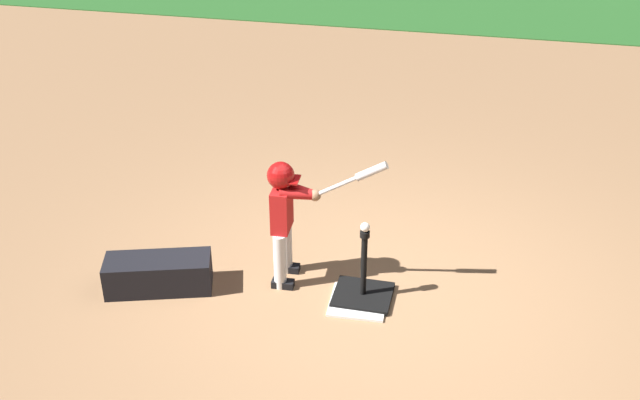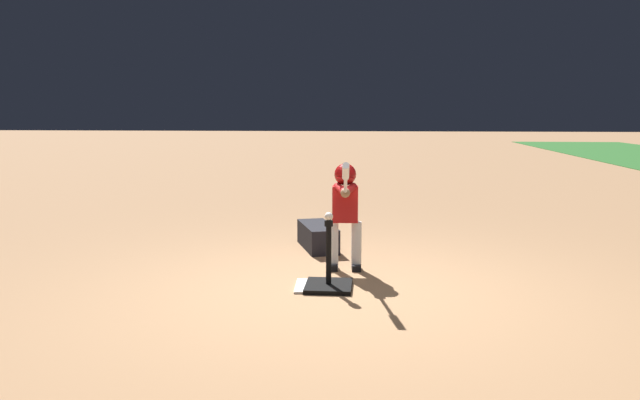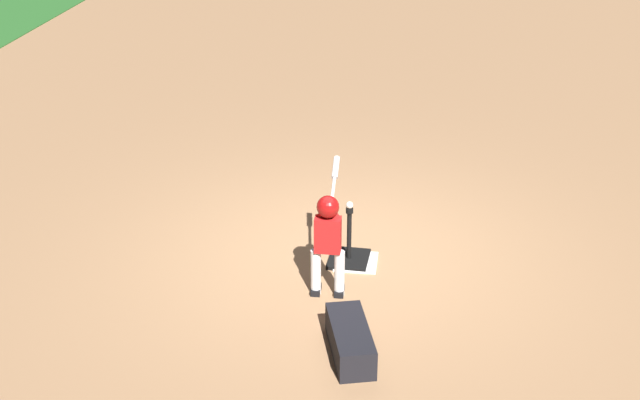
{
  "view_description": "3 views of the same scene",
  "coord_description": "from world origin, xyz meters",
  "px_view_note": "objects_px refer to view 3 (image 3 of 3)",
  "views": [
    {
      "loc": [
        0.64,
        -4.89,
        3.56
      ],
      "look_at": [
        -0.45,
        -0.24,
        0.92
      ],
      "focal_mm": 42.0,
      "sensor_mm": 36.0,
      "label": 1
    },
    {
      "loc": [
        5.27,
        0.31,
        1.57
      ],
      "look_at": [
        -0.27,
        -0.18,
        0.78
      ],
      "focal_mm": 35.0,
      "sensor_mm": 36.0,
      "label": 2
    },
    {
      "loc": [
        -8.17,
        -1.2,
        4.65
      ],
      "look_at": [
        -0.38,
        0.17,
        0.81
      ],
      "focal_mm": 50.0,
      "sensor_mm": 36.0,
      "label": 3
    }
  ],
  "objects_px": {
    "baseball": "(350,205)",
    "batter_child": "(328,232)",
    "batting_tee": "(349,255)",
    "equipment_bag": "(350,340)"
  },
  "relations": [
    {
      "from": "baseball",
      "to": "batter_child",
      "type": "bearing_deg",
      "value": 170.13
    },
    {
      "from": "batting_tee",
      "to": "equipment_bag",
      "type": "xyz_separation_m",
      "value": [
        -1.63,
        -0.25,
        0.06
      ]
    },
    {
      "from": "batter_child",
      "to": "baseball",
      "type": "height_order",
      "value": "batter_child"
    },
    {
      "from": "equipment_bag",
      "to": "batter_child",
      "type": "bearing_deg",
      "value": 2.31
    },
    {
      "from": "batter_child",
      "to": "baseball",
      "type": "relative_size",
      "value": 15.44
    },
    {
      "from": "baseball",
      "to": "equipment_bag",
      "type": "distance_m",
      "value": 1.72
    },
    {
      "from": "batter_child",
      "to": "equipment_bag",
      "type": "xyz_separation_m",
      "value": [
        -0.98,
        -0.36,
        -0.53
      ]
    },
    {
      "from": "batting_tee",
      "to": "equipment_bag",
      "type": "height_order",
      "value": "batting_tee"
    },
    {
      "from": "batting_tee",
      "to": "equipment_bag",
      "type": "distance_m",
      "value": 1.65
    },
    {
      "from": "baseball",
      "to": "equipment_bag",
      "type": "height_order",
      "value": "baseball"
    }
  ]
}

